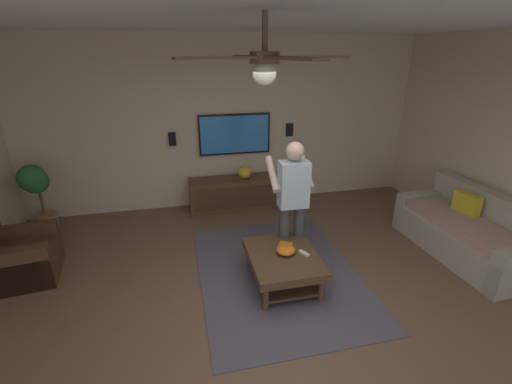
% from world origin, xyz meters
% --- Properties ---
extents(ground_plane, '(8.15, 8.15, 0.00)m').
position_xyz_m(ground_plane, '(0.00, 0.00, 0.00)').
color(ground_plane, brown).
extents(wall_back_tv, '(0.10, 6.99, 2.89)m').
position_xyz_m(wall_back_tv, '(3.15, 0.00, 1.44)').
color(wall_back_tv, '#C6B299').
rests_on(wall_back_tv, ground).
extents(ceiling_slab, '(6.40, 6.99, 0.10)m').
position_xyz_m(ceiling_slab, '(0.00, 0.00, 2.94)').
color(ceiling_slab, white).
extents(area_rug, '(2.65, 1.95, 0.01)m').
position_xyz_m(area_rug, '(0.72, -0.25, 0.01)').
color(area_rug, '#514C56').
rests_on(area_rug, ground).
extents(couch, '(1.93, 0.92, 0.87)m').
position_xyz_m(couch, '(0.60, -2.89, 0.32)').
color(couch, '#A89E8E').
rests_on(couch, ground).
extents(armchair, '(0.90, 0.90, 0.82)m').
position_xyz_m(armchair, '(1.36, 2.89, 0.28)').
color(armchair, '#472D1E').
rests_on(armchair, ground).
extents(coffee_table, '(1.00, 0.80, 0.40)m').
position_xyz_m(coffee_table, '(0.52, -0.25, 0.30)').
color(coffee_table, '#513823').
rests_on(coffee_table, ground).
extents(media_console, '(0.45, 1.70, 0.55)m').
position_xyz_m(media_console, '(2.82, -0.13, 0.28)').
color(media_console, '#513823').
rests_on(media_console, ground).
extents(tv, '(0.05, 1.24, 0.70)m').
position_xyz_m(tv, '(3.06, -0.13, 1.27)').
color(tv, black).
extents(person_standing, '(0.53, 0.54, 1.64)m').
position_xyz_m(person_standing, '(0.94, -0.48, 0.93)').
color(person_standing, '#3F3F3F').
rests_on(person_standing, ground).
extents(potted_plant_tall, '(0.52, 0.41, 1.11)m').
position_xyz_m(potted_plant_tall, '(2.57, 2.94, 0.74)').
color(potted_plant_tall, '#9E6B4C').
rests_on(potted_plant_tall, ground).
extents(bowl, '(0.22, 0.22, 0.10)m').
position_xyz_m(bowl, '(0.53, -0.28, 0.45)').
color(bowl, orange).
rests_on(bowl, coffee_table).
extents(remote_white, '(0.15, 0.11, 0.02)m').
position_xyz_m(remote_white, '(0.47, -0.49, 0.41)').
color(remote_white, white).
rests_on(remote_white, coffee_table).
extents(book, '(0.27, 0.25, 0.04)m').
position_xyz_m(book, '(0.64, -0.30, 0.42)').
color(book, orange).
rests_on(book, coffee_table).
extents(vase_round, '(0.22, 0.22, 0.22)m').
position_xyz_m(vase_round, '(2.77, -0.24, 0.66)').
color(vase_round, gold).
rests_on(vase_round, media_console).
extents(wall_speaker_left, '(0.06, 0.12, 0.22)m').
position_xyz_m(wall_speaker_left, '(3.07, -1.12, 1.30)').
color(wall_speaker_left, black).
extents(wall_speaker_right, '(0.06, 0.12, 0.22)m').
position_xyz_m(wall_speaker_right, '(3.07, 0.93, 1.25)').
color(wall_speaker_right, black).
extents(ceiling_fan, '(1.20, 1.20, 0.46)m').
position_xyz_m(ceiling_fan, '(-0.45, 0.24, 2.56)').
color(ceiling_fan, '#4C3828').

